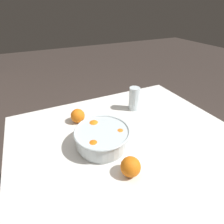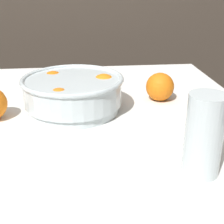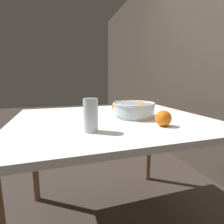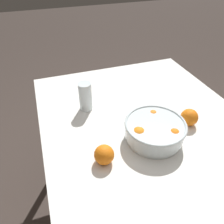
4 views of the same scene
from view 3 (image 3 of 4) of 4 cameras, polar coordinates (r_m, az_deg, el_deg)
name	(u,v)px [view 3 (image 3 of 4)]	position (r m, az deg, el deg)	size (l,w,h in m)	color
dining_table	(112,130)	(1.12, -0.11, -5.99)	(1.01, 1.18, 0.78)	white
fruit_bowl	(134,109)	(1.12, 7.13, 0.97)	(0.27, 0.27, 0.10)	silver
juice_glass	(91,117)	(0.80, -6.96, -1.65)	(0.07, 0.07, 0.15)	#F4A314
orange_loose_near_bowl	(118,106)	(1.30, 1.84, 1.90)	(0.08, 0.08, 0.08)	orange
orange_loose_front	(163,118)	(0.93, 16.42, -1.97)	(0.08, 0.08, 0.08)	orange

